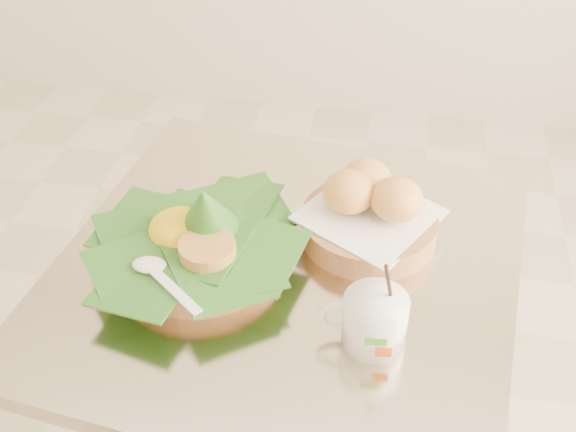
% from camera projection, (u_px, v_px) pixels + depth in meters
% --- Properties ---
extents(cafe_table, '(0.79, 0.79, 0.75)m').
position_uv_depth(cafe_table, '(287.00, 356.00, 1.26)').
color(cafe_table, gray).
rests_on(cafe_table, floor).
extents(rice_basket, '(0.32, 0.32, 0.16)m').
position_uv_depth(rice_basket, '(198.00, 240.00, 1.10)').
color(rice_basket, '#A57547').
rests_on(rice_basket, cafe_table).
extents(bread_basket, '(0.25, 0.25, 0.11)m').
position_uv_depth(bread_basket, '(369.00, 212.00, 1.15)').
color(bread_basket, '#A57547').
rests_on(bread_basket, cafe_table).
extents(coffee_mug, '(0.12, 0.09, 0.15)m').
position_uv_depth(coffee_mug, '(373.00, 319.00, 0.98)').
color(coffee_mug, white).
rests_on(coffee_mug, cafe_table).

